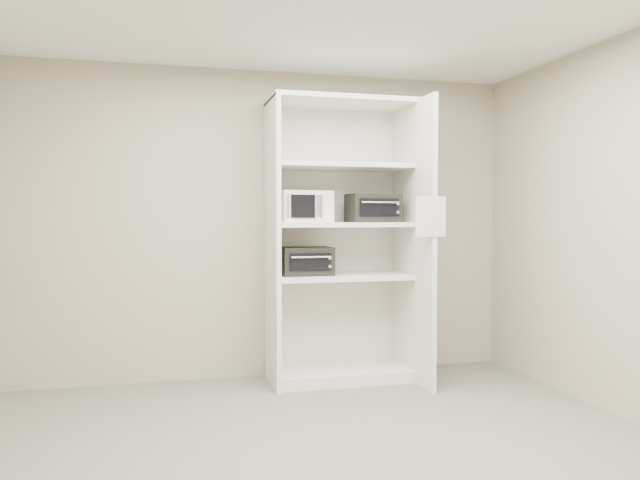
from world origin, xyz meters
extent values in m
cube|color=#646154|center=(0.00, 0.00, 0.00)|extent=(4.50, 4.00, 0.01)
cube|color=tan|center=(0.00, 2.00, 1.35)|extent=(4.50, 0.02, 2.70)
cube|color=tan|center=(0.00, -2.00, 1.35)|extent=(4.50, 0.02, 2.70)
cube|color=silver|center=(0.02, 1.68, 1.20)|extent=(0.04, 0.60, 2.40)
cube|color=silver|center=(1.22, 1.53, 1.20)|extent=(0.04, 0.90, 2.40)
cube|color=silver|center=(0.62, 1.99, 1.20)|extent=(1.24, 0.02, 2.40)
cube|color=silver|center=(0.62, 1.70, 0.05)|extent=(1.16, 0.56, 0.10)
cube|color=silver|center=(0.62, 1.70, 0.90)|extent=(1.16, 0.56, 0.04)
cube|color=silver|center=(0.62, 1.70, 1.35)|extent=(1.16, 0.56, 0.04)
cube|color=silver|center=(0.62, 1.70, 1.85)|extent=(1.16, 0.56, 0.04)
cube|color=silver|center=(0.62, 1.70, 2.40)|extent=(1.24, 0.60, 0.04)
cube|color=white|center=(0.29, 1.74, 1.50)|extent=(0.49, 0.39, 0.27)
cube|color=black|center=(0.89, 1.64, 1.49)|extent=(0.43, 0.32, 0.24)
cube|color=black|center=(0.32, 1.70, 1.04)|extent=(0.44, 0.33, 0.24)
cube|color=white|center=(1.18, 1.07, 1.42)|extent=(0.24, 0.01, 0.31)
camera|label=1|loc=(-0.90, -3.47, 1.40)|focal=35.00mm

